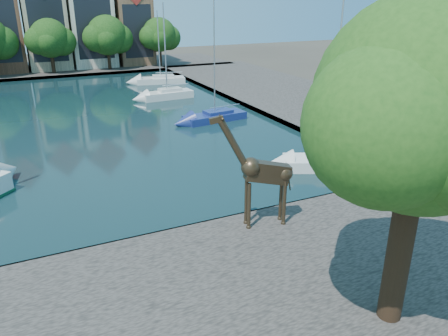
% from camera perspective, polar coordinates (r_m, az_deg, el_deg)
% --- Properties ---
extents(ground, '(160.00, 160.00, 0.00)m').
position_cam_1_polar(ground, '(20.81, -13.93, -10.34)').
color(ground, '#38332B').
rests_on(ground, ground).
extents(water_basin, '(38.00, 50.00, 0.08)m').
position_cam_1_polar(water_basin, '(43.04, -20.67, 5.68)').
color(water_basin, black).
rests_on(water_basin, ground).
extents(far_quay, '(60.00, 16.00, 0.50)m').
position_cam_1_polar(far_quay, '(74.39, -23.20, 11.69)').
color(far_quay, '#4F4A45').
rests_on(far_quay, ground).
extents(right_quay, '(14.00, 52.00, 0.50)m').
position_cam_1_polar(right_quay, '(51.12, 8.57, 9.39)').
color(right_quay, '#4F4A45').
rests_on(right_quay, ground).
extents(plane_tree, '(8.32, 6.40, 10.62)m').
position_cam_1_polar(plane_tree, '(13.85, 24.90, 6.63)').
color(plane_tree, '#332114').
rests_on(plane_tree, near_quay).
extents(townhouse_east_inner, '(5.94, 9.18, 15.79)m').
position_cam_1_polar(townhouse_east_inner, '(73.80, -22.47, 17.62)').
color(townhouse_east_inner, tan).
rests_on(townhouse_east_inner, far_quay).
extents(townhouse_east_mid, '(6.43, 9.18, 16.65)m').
position_cam_1_polar(townhouse_east_mid, '(74.49, -17.30, 18.55)').
color(townhouse_east_mid, beige).
rests_on(townhouse_east_mid, far_quay).
extents(townhouse_east_end, '(5.44, 9.18, 14.43)m').
position_cam_1_polar(townhouse_east_end, '(75.79, -12.12, 18.28)').
color(townhouse_east_end, brown).
rests_on(townhouse_east_end, far_quay).
extents(far_tree_mid_east, '(7.02, 5.40, 7.52)m').
position_cam_1_polar(far_tree_mid_east, '(68.49, -21.74, 15.33)').
color(far_tree_mid_east, '#332114').
rests_on(far_tree_mid_east, far_quay).
extents(far_tree_east, '(7.54, 5.80, 7.84)m').
position_cam_1_polar(far_tree_east, '(69.52, -14.95, 16.25)').
color(far_tree_east, '#332114').
rests_on(far_tree_east, far_quay).
extents(far_tree_far_east, '(6.76, 5.20, 7.36)m').
position_cam_1_polar(far_tree_far_east, '(71.44, -8.39, 16.71)').
color(far_tree_far_east, '#332114').
rests_on(far_tree_far_east, far_quay).
extents(giraffe_statue, '(3.84, 1.18, 5.51)m').
position_cam_1_polar(giraffe_statue, '(20.19, 4.89, -0.55)').
color(giraffe_statue, '#3B2D1D').
rests_on(giraffe_statue, near_quay).
extents(sailboat_right_a, '(6.20, 4.31, 11.10)m').
position_cam_1_polar(sailboat_right_a, '(29.75, 13.52, 1.04)').
color(sailboat_right_a, silver).
rests_on(sailboat_right_a, water_basin).
extents(sailboat_right_b, '(6.04, 2.77, 10.42)m').
position_cam_1_polar(sailboat_right_b, '(40.40, -1.21, 6.92)').
color(sailboat_right_b, navy).
rests_on(sailboat_right_b, water_basin).
extents(sailboat_right_c, '(5.77, 2.34, 10.14)m').
position_cam_1_polar(sailboat_right_c, '(49.87, -7.43, 9.69)').
color(sailboat_right_c, silver).
rests_on(sailboat_right_c, water_basin).
extents(sailboat_right_d, '(6.56, 3.37, 9.08)m').
position_cam_1_polar(sailboat_right_d, '(59.33, -8.29, 11.45)').
color(sailboat_right_d, silver).
rests_on(sailboat_right_d, water_basin).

